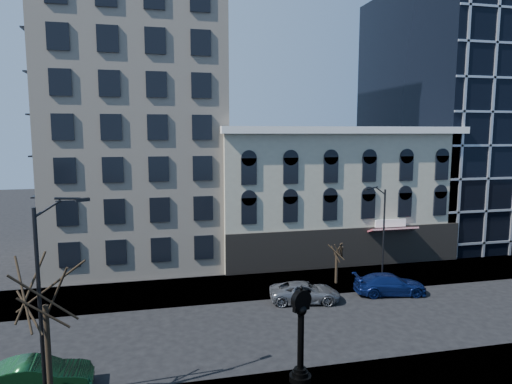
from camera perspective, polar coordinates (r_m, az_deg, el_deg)
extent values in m
plane|color=black|center=(28.70, -2.19, -17.21)|extent=(160.00, 160.00, 0.00)
cube|color=gray|center=(36.01, -4.64, -11.91)|extent=(160.00, 6.00, 0.12)
cube|color=beige|center=(45.21, -14.91, 16.13)|extent=(15.00, 15.00, 38.00)
cube|color=#B0AB91|center=(45.31, 8.93, -0.24)|extent=(22.00, 10.00, 12.00)
cube|color=white|center=(40.15, 11.90, 7.60)|extent=(22.60, 0.80, 0.60)
cube|color=black|center=(41.54, 11.43, -6.89)|extent=(22.00, 0.30, 3.60)
cube|color=maroon|center=(42.51, 16.73, -4.52)|extent=(4.50, 1.18, 0.55)
cube|color=black|center=(59.48, 25.58, 8.66)|extent=(20.00, 20.00, 28.00)
cylinder|color=black|center=(23.74, 5.54, -22.12)|extent=(1.07, 1.07, 0.29)
cylinder|color=black|center=(23.62, 5.55, -21.60)|extent=(0.78, 0.78, 0.19)
cylinder|color=black|center=(23.54, 5.56, -21.23)|extent=(0.58, 0.58, 0.16)
cylinder|color=black|center=(22.87, 5.61, -17.98)|extent=(0.31, 0.31, 2.82)
sphere|color=black|center=(22.27, 5.66, -14.47)|extent=(0.54, 0.54, 0.54)
cube|color=black|center=(22.23, 5.66, -14.24)|extent=(0.89, 0.52, 0.24)
cylinder|color=black|center=(22.09, 5.67, -13.30)|extent=(1.06, 0.66, 1.01)
cylinder|color=white|center=(21.94, 5.82, -13.45)|extent=(0.80, 0.33, 0.86)
cylinder|color=white|center=(22.24, 5.53, -13.16)|extent=(0.80, 0.33, 0.86)
sphere|color=black|center=(21.89, 5.69, -11.87)|extent=(0.19, 0.19, 0.19)
cylinder|color=black|center=(21.44, -25.35, -13.53)|extent=(0.16, 0.16, 8.86)
cube|color=black|center=(20.70, -20.71, -0.90)|extent=(0.61, 0.42, 0.14)
cylinder|color=black|center=(37.06, 15.65, -5.46)|extent=(0.14, 0.14, 7.51)
cylinder|color=black|center=(38.01, 15.46, -10.74)|extent=(0.31, 0.31, 0.35)
cube|color=black|center=(35.20, 14.06, 0.35)|extent=(0.52, 0.34, 0.12)
cylinder|color=black|center=(21.82, -24.47, -18.77)|extent=(0.23, 0.23, 4.89)
cylinder|color=black|center=(37.08, 10.02, -9.28)|extent=(0.24, 0.24, 2.52)
imported|color=#143F1E|center=(24.70, -25.84, -20.17)|extent=(5.05, 1.95, 1.64)
imported|color=#595B60|center=(33.38, 6.12, -12.34)|extent=(5.35, 3.16, 1.40)
imported|color=#0C194C|center=(36.02, 16.39, -11.00)|extent=(5.58, 3.00, 1.54)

